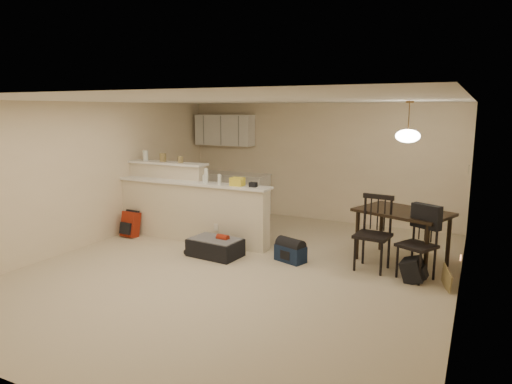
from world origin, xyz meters
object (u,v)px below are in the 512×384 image
Objects in this scene: dining_chair_near at (373,234)px; red_backpack at (130,224)px; pendant_lamp at (408,135)px; dining_table at (403,217)px; navy_duffel at (290,253)px; dining_chair_far at (417,244)px; suitcase at (215,248)px; black_daypack at (413,270)px.

dining_chair_near is 2.38× the size of red_backpack.
pendant_lamp is at bearing 12.64° from red_backpack.
red_backpack is (-4.82, -0.72, -0.50)m from dining_table.
navy_duffel is at bearing -165.19° from dining_chair_near.
dining_table is 1.40× the size of dining_chair_near.
pendant_lamp reaches higher than red_backpack.
dining_chair_far reaches higher than red_backpack.
dining_chair_near is (-0.34, -0.52, -1.43)m from pendant_lamp.
navy_duffel is at bearing 18.79° from suitcase.
black_daypack is (0.28, -0.72, -0.58)m from dining_table.
red_backpack is at bearing 177.06° from suitcase.
red_backpack is at bearing -171.53° from pendant_lamp.
dining_chair_far is 5.13m from red_backpack.
suitcase is 1.77× the size of red_backpack.
dining_chair_far is at bearing 12.28° from suitcase.
red_backpack is (-4.82, -0.72, -1.75)m from pendant_lamp.
pendant_lamp is at bearing -159.78° from dining_table.
dining_table is 4.39× the size of black_daypack.
dining_table reaches higher than navy_duffel.
dining_chair_far is 1.91m from navy_duffel.
suitcase is 1.74× the size of navy_duffel.
red_backpack is at bearing -151.31° from dining_table.
dining_chair_near is at bearing -103.03° from dining_table.
dining_table is 0.96m from black_daypack.
dining_table reaches higher than black_daypack.
dining_chair_far is at bearing 5.18° from red_backpack.
suitcase is (-2.78, -1.01, -0.59)m from dining_table.
dining_chair_far reaches higher than navy_duffel.
dining_table is at bearing 142.74° from dining_chair_far.
dining_chair_near is at bearing 76.68° from black_daypack.
dining_chair_near is 1.32m from navy_duffel.
suitcase is 3.07m from black_daypack.
navy_duffel is (1.21, 0.29, -0.01)m from suitcase.
pendant_lamp is at bearing 142.74° from dining_chair_far.
dining_chair_far reaches higher than black_daypack.
suitcase is at bearing -160.02° from pendant_lamp.
dining_table is 2.52× the size of pendant_lamp.
red_backpack is at bearing -171.75° from dining_chair_near.
red_backpack is 5.10m from black_daypack.
dining_table reaches higher than suitcase.
red_backpack is (-5.12, -0.09, -0.28)m from dining_chair_far.
red_backpack is 0.98× the size of navy_duffel.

